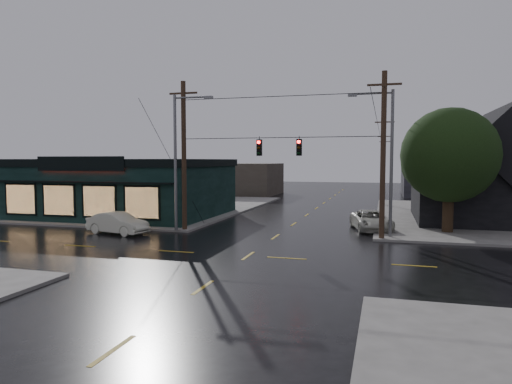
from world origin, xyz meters
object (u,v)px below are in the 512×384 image
(sedan_cream, at_px, (118,223))
(suv_silver, at_px, (372,220))
(corner_tree, at_px, (450,156))
(utility_pole_nw, at_px, (185,231))
(utility_pole_ne, at_px, (381,240))

(sedan_cream, relative_size, suv_silver, 0.87)
(suv_silver, bearing_deg, corner_tree, -16.58)
(utility_pole_nw, bearing_deg, utility_pole_ne, 0.00)
(utility_pole_nw, distance_m, sedan_cream, 4.45)
(corner_tree, height_order, utility_pole_ne, corner_tree)
(utility_pole_ne, bearing_deg, suv_silver, 100.16)
(corner_tree, distance_m, utility_pole_ne, 7.61)
(corner_tree, bearing_deg, suv_silver, 177.35)
(utility_pole_ne, relative_size, sedan_cream, 2.34)
(utility_pole_ne, bearing_deg, utility_pole_nw, 180.00)
(sedan_cream, bearing_deg, corner_tree, -62.68)
(utility_pole_nw, relative_size, sedan_cream, 2.34)
(utility_pole_ne, bearing_deg, sedan_cream, -172.49)
(utility_pole_nw, distance_m, utility_pole_ne, 13.00)
(corner_tree, relative_size, utility_pole_ne, 0.80)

